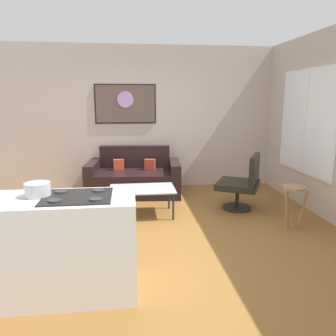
# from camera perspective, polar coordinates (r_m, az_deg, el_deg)

# --- Properties ---
(ground) EXTENTS (6.40, 6.40, 0.04)m
(ground) POSITION_cam_1_polar(r_m,az_deg,el_deg) (4.58, -2.57, -11.28)
(ground) COLOR brown
(back_wall) EXTENTS (6.40, 0.05, 2.80)m
(back_wall) POSITION_cam_1_polar(r_m,az_deg,el_deg) (6.65, -4.31, 8.56)
(back_wall) COLOR #BEACA0
(back_wall) RESTS_ON ground
(right_wall) EXTENTS (0.05, 6.40, 2.80)m
(right_wall) POSITION_cam_1_polar(r_m,az_deg,el_deg) (5.39, 26.26, 6.60)
(right_wall) COLOR #BBAD9C
(right_wall) RESTS_ON ground
(couch) EXTENTS (1.79, 1.06, 0.88)m
(couch) POSITION_cam_1_polar(r_m,az_deg,el_deg) (6.29, -5.86, -1.84)
(couch) COLOR black
(couch) RESTS_ON ground
(coffee_table) EXTENTS (0.99, 0.63, 0.43)m
(coffee_table) POSITION_cam_1_polar(r_m,az_deg,el_deg) (5.10, -4.49, -3.87)
(coffee_table) COLOR silver
(coffee_table) RESTS_ON ground
(armchair) EXTENTS (0.88, 0.89, 0.91)m
(armchair) POSITION_cam_1_polar(r_m,az_deg,el_deg) (5.48, 12.80, -2.51)
(armchair) COLOR black
(armchair) RESTS_ON ground
(bar_stool) EXTENTS (0.36, 0.36, 0.61)m
(bar_stool) POSITION_cam_1_polar(r_m,az_deg,el_deg) (4.88, 20.82, -4.49)
(bar_stool) COLOR #9C6F45
(bar_stool) RESTS_ON ground
(kitchen_counter) EXTENTS (1.58, 0.63, 0.95)m
(kitchen_counter) POSITION_cam_1_polar(r_m,az_deg,el_deg) (3.26, -19.95, -12.70)
(kitchen_counter) COLOR white
(kitchen_counter) RESTS_ON ground
(mixing_bowl) EXTENTS (0.22, 0.22, 0.13)m
(mixing_bowl) POSITION_cam_1_polar(r_m,az_deg,el_deg) (3.16, -21.60, -3.53)
(mixing_bowl) COLOR silver
(mixing_bowl) RESTS_ON kitchen_counter
(wall_painting) EXTENTS (1.18, 0.03, 0.76)m
(wall_painting) POSITION_cam_1_polar(r_m,az_deg,el_deg) (6.58, -7.36, 10.94)
(wall_painting) COLOR black
(window) EXTENTS (0.03, 1.67, 1.71)m
(window) POSITION_cam_1_polar(r_m,az_deg,el_deg) (5.88, 22.77, 7.32)
(window) COLOR silver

